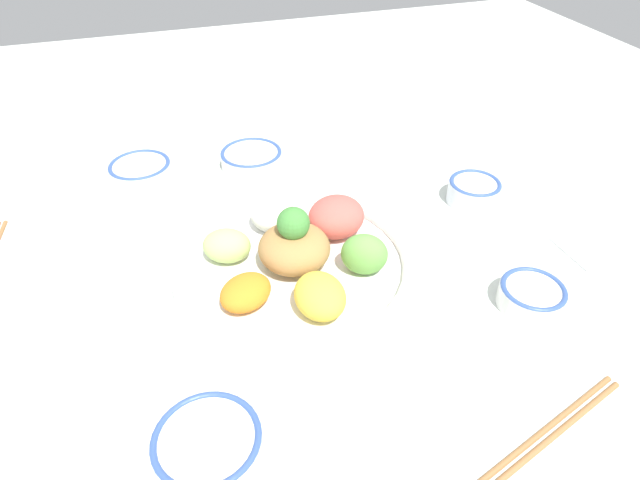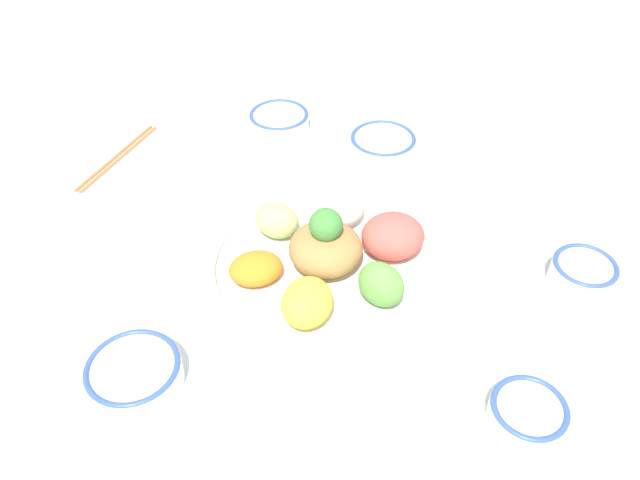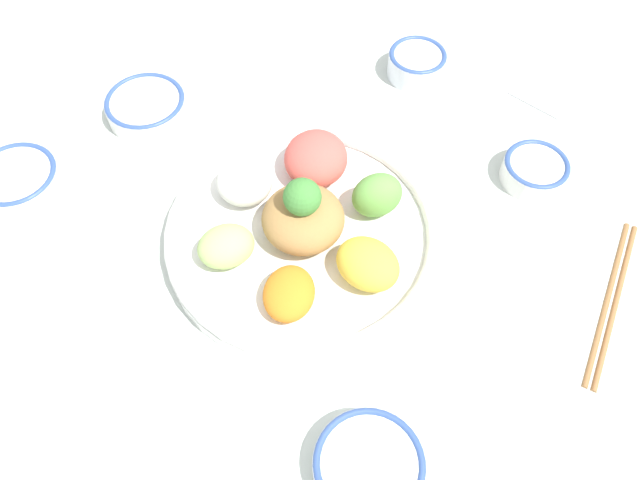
{
  "view_description": "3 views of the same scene",
  "coord_description": "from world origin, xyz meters",
  "px_view_note": "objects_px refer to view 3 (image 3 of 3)",
  "views": [
    {
      "loc": [
        -0.15,
        -0.58,
        0.52
      ],
      "look_at": [
        0.03,
        -0.01,
        0.05
      ],
      "focal_mm": 30.0,
      "sensor_mm": 36.0,
      "label": 1
    },
    {
      "loc": [
        0.17,
        -0.61,
        0.63
      ],
      "look_at": [
        -0.03,
        0.02,
        0.03
      ],
      "focal_mm": 35.0,
      "sensor_mm": 36.0,
      "label": 2
    },
    {
      "loc": [
        -0.31,
        -0.33,
        0.66
      ],
      "look_at": [
        -0.01,
        -0.05,
        0.05
      ],
      "focal_mm": 35.0,
      "sensor_mm": 36.0,
      "label": 3
    }
  ],
  "objects_px": {
    "salad_platter": "(304,227)",
    "serving_spoon_main": "(330,99)",
    "chopsticks_pair_near": "(613,300)",
    "rice_bowl_blue": "(369,466)",
    "sauce_bowl_red": "(535,170)",
    "sauce_bowl_far": "(17,179)",
    "sauce_bowl_dark": "(145,107)",
    "rice_bowl_plain": "(417,63)",
    "serving_spoon_extra": "(510,91)"
  },
  "relations": [
    {
      "from": "rice_bowl_blue",
      "to": "sauce_bowl_far",
      "type": "xyz_separation_m",
      "value": [
        -0.03,
        0.58,
        -0.0
      ]
    },
    {
      "from": "sauce_bowl_far",
      "to": "serving_spoon_extra",
      "type": "xyz_separation_m",
      "value": [
        0.6,
        -0.38,
        -0.02
      ]
    },
    {
      "from": "sauce_bowl_far",
      "to": "serving_spoon_main",
      "type": "xyz_separation_m",
      "value": [
        0.4,
        -0.19,
        -0.02
      ]
    },
    {
      "from": "rice_bowl_blue",
      "to": "sauce_bowl_dark",
      "type": "relative_size",
      "value": 0.98
    },
    {
      "from": "salad_platter",
      "to": "chopsticks_pair_near",
      "type": "height_order",
      "value": "salad_platter"
    },
    {
      "from": "sauce_bowl_dark",
      "to": "rice_bowl_plain",
      "type": "distance_m",
      "value": 0.41
    },
    {
      "from": "rice_bowl_plain",
      "to": "sauce_bowl_far",
      "type": "height_order",
      "value": "rice_bowl_plain"
    },
    {
      "from": "chopsticks_pair_near",
      "to": "serving_spoon_extra",
      "type": "bearing_deg",
      "value": -144.27
    },
    {
      "from": "rice_bowl_plain",
      "to": "serving_spoon_extra",
      "type": "distance_m",
      "value": 0.15
    },
    {
      "from": "sauce_bowl_dark",
      "to": "chopsticks_pair_near",
      "type": "relative_size",
      "value": 0.48
    },
    {
      "from": "serving_spoon_main",
      "to": "rice_bowl_plain",
      "type": "bearing_deg",
      "value": 42.75
    },
    {
      "from": "sauce_bowl_red",
      "to": "rice_bowl_blue",
      "type": "bearing_deg",
      "value": -169.26
    },
    {
      "from": "salad_platter",
      "to": "sauce_bowl_red",
      "type": "bearing_deg",
      "value": -29.49
    },
    {
      "from": "sauce_bowl_red",
      "to": "rice_bowl_plain",
      "type": "bearing_deg",
      "value": 76.98
    },
    {
      "from": "salad_platter",
      "to": "rice_bowl_blue",
      "type": "relative_size",
      "value": 3.07
    },
    {
      "from": "rice_bowl_blue",
      "to": "rice_bowl_plain",
      "type": "xyz_separation_m",
      "value": [
        0.5,
        0.33,
        0.0
      ]
    },
    {
      "from": "rice_bowl_blue",
      "to": "chopsticks_pair_near",
      "type": "height_order",
      "value": "rice_bowl_blue"
    },
    {
      "from": "sauce_bowl_far",
      "to": "sauce_bowl_dark",
      "type": "bearing_deg",
      "value": -5.71
    },
    {
      "from": "sauce_bowl_red",
      "to": "rice_bowl_blue",
      "type": "xyz_separation_m",
      "value": [
        -0.44,
        -0.08,
        0.0
      ]
    },
    {
      "from": "sauce_bowl_dark",
      "to": "rice_bowl_plain",
      "type": "relative_size",
      "value": 1.32
    },
    {
      "from": "sauce_bowl_far",
      "to": "salad_platter",
      "type": "bearing_deg",
      "value": -59.58
    },
    {
      "from": "sauce_bowl_dark",
      "to": "rice_bowl_plain",
      "type": "bearing_deg",
      "value": -34.64
    },
    {
      "from": "salad_platter",
      "to": "sauce_bowl_far",
      "type": "bearing_deg",
      "value": 120.42
    },
    {
      "from": "sauce_bowl_far",
      "to": "serving_spoon_main",
      "type": "relative_size",
      "value": 0.9
    },
    {
      "from": "salad_platter",
      "to": "serving_spoon_main",
      "type": "height_order",
      "value": "salad_platter"
    },
    {
      "from": "serving_spoon_main",
      "to": "serving_spoon_extra",
      "type": "bearing_deg",
      "value": 23.25
    },
    {
      "from": "sauce_bowl_red",
      "to": "rice_bowl_plain",
      "type": "xyz_separation_m",
      "value": [
        0.06,
        0.24,
        0.0
      ]
    },
    {
      "from": "sauce_bowl_dark",
      "to": "chopsticks_pair_near",
      "type": "bearing_deg",
      "value": -74.26
    },
    {
      "from": "rice_bowl_plain",
      "to": "serving_spoon_main",
      "type": "distance_m",
      "value": 0.15
    },
    {
      "from": "salad_platter",
      "to": "sauce_bowl_red",
      "type": "relative_size",
      "value": 3.97
    },
    {
      "from": "sauce_bowl_red",
      "to": "rice_bowl_blue",
      "type": "distance_m",
      "value": 0.45
    },
    {
      "from": "serving_spoon_extra",
      "to": "chopsticks_pair_near",
      "type": "bearing_deg",
      "value": -39.72
    },
    {
      "from": "salad_platter",
      "to": "sauce_bowl_far",
      "type": "height_order",
      "value": "salad_platter"
    },
    {
      "from": "serving_spoon_main",
      "to": "sauce_bowl_dark",
      "type": "bearing_deg",
      "value": -153.73
    },
    {
      "from": "salad_platter",
      "to": "rice_bowl_plain",
      "type": "bearing_deg",
      "value": 14.14
    },
    {
      "from": "chopsticks_pair_near",
      "to": "serving_spoon_main",
      "type": "relative_size",
      "value": 1.96
    },
    {
      "from": "salad_platter",
      "to": "rice_bowl_blue",
      "type": "height_order",
      "value": "salad_platter"
    },
    {
      "from": "chopsticks_pair_near",
      "to": "sauce_bowl_red",
      "type": "bearing_deg",
      "value": -136.12
    },
    {
      "from": "salad_platter",
      "to": "serving_spoon_main",
      "type": "xyz_separation_m",
      "value": [
        0.21,
        0.14,
        -0.02
      ]
    },
    {
      "from": "rice_bowl_blue",
      "to": "sauce_bowl_red",
      "type": "bearing_deg",
      "value": 10.74
    },
    {
      "from": "chopsticks_pair_near",
      "to": "serving_spoon_main",
      "type": "bearing_deg",
      "value": -109.36
    },
    {
      "from": "serving_spoon_main",
      "to": "serving_spoon_extra",
      "type": "xyz_separation_m",
      "value": [
        0.2,
        -0.19,
        -0.0
      ]
    },
    {
      "from": "sauce_bowl_dark",
      "to": "serving_spoon_extra",
      "type": "relative_size",
      "value": 0.89
    },
    {
      "from": "rice_bowl_blue",
      "to": "serving_spoon_main",
      "type": "distance_m",
      "value": 0.54
    },
    {
      "from": "salad_platter",
      "to": "sauce_bowl_dark",
      "type": "bearing_deg",
      "value": 89.9
    },
    {
      "from": "salad_platter",
      "to": "serving_spoon_extra",
      "type": "relative_size",
      "value": 2.67
    },
    {
      "from": "salad_platter",
      "to": "sauce_bowl_dark",
      "type": "distance_m",
      "value": 0.32
    },
    {
      "from": "sauce_bowl_far",
      "to": "chopsticks_pair_near",
      "type": "relative_size",
      "value": 0.46
    },
    {
      "from": "sauce_bowl_red",
      "to": "chopsticks_pair_near",
      "type": "bearing_deg",
      "value": -119.38
    },
    {
      "from": "sauce_bowl_red",
      "to": "rice_bowl_blue",
      "type": "relative_size",
      "value": 0.77
    }
  ]
}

